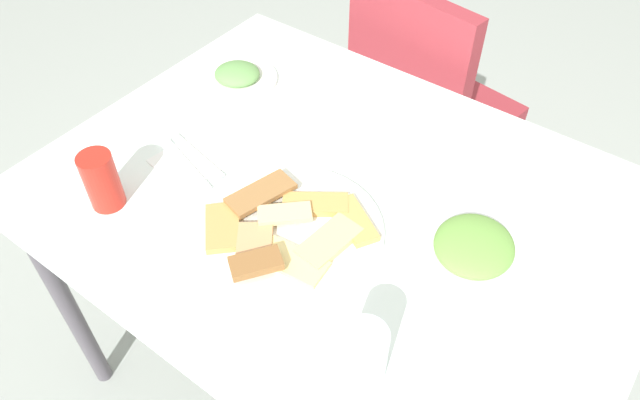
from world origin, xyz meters
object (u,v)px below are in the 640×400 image
at_px(pide_platter, 290,230).
at_px(drinking_glass, 364,356).
at_px(dining_table, 337,222).
at_px(fork, 185,164).
at_px(paper_napkin, 192,161).
at_px(dining_chair, 423,102).
at_px(spoon, 197,155).
at_px(soda_can, 102,181).
at_px(salad_plate_rice, 474,248).
at_px(salad_plate_greens, 238,76).

height_order(pide_platter, drinking_glass, drinking_glass).
height_order(dining_table, fork, fork).
bearing_deg(paper_napkin, dining_chair, 79.22).
bearing_deg(paper_napkin, spoon, 90.00).
xyz_separation_m(soda_can, drinking_glass, (0.61, -0.01, -0.00)).
distance_m(dining_table, fork, 0.34).
distance_m(pide_platter, drinking_glass, 0.32).
xyz_separation_m(dining_table, paper_napkin, (-0.31, -0.10, 0.08)).
bearing_deg(soda_can, fork, 74.56).
bearing_deg(drinking_glass, pide_platter, 149.59).
xyz_separation_m(salad_plate_rice, drinking_glass, (-0.03, -0.32, 0.04)).
xyz_separation_m(dining_chair, drinking_glass, (0.41, -0.98, 0.31)).
distance_m(dining_chair, salad_plate_rice, 0.84).
bearing_deg(dining_table, pide_platter, -95.94).
bearing_deg(spoon, fork, -78.85).
bearing_deg(dining_table, salad_plate_greens, 157.58).
distance_m(dining_table, dining_chair, 0.73).
xyz_separation_m(dining_chair, salad_plate_rice, (0.44, -0.66, 0.27)).
bearing_deg(drinking_glass, paper_napkin, 161.17).
xyz_separation_m(pide_platter, salad_plate_rice, (0.30, 0.16, 0.00)).
bearing_deg(spoon, drinking_glass, -9.31).
relative_size(drinking_glass, paper_napkin, 0.87).
xyz_separation_m(pide_platter, drinking_glass, (0.27, -0.16, 0.05)).
height_order(dining_table, soda_can, soda_can).
height_order(salad_plate_rice, paper_napkin, salad_plate_rice).
bearing_deg(drinking_glass, salad_plate_rice, 85.05).
bearing_deg(dining_chair, soda_can, -101.39).
bearing_deg(salad_plate_rice, soda_can, -153.87).
height_order(salad_plate_greens, salad_plate_rice, salad_plate_rice).
relative_size(dining_table, pide_platter, 3.44).
bearing_deg(pide_platter, dining_table, 84.06).
relative_size(paper_napkin, fork, 0.73).
height_order(dining_chair, soda_can, dining_chair).
relative_size(fork, spoon, 1.04).
bearing_deg(salad_plate_greens, dining_table, -22.42).
bearing_deg(paper_napkin, drinking_glass, -18.83).
xyz_separation_m(soda_can, fork, (0.05, 0.17, -0.06)).
relative_size(soda_can, paper_napkin, 0.88).
relative_size(dining_table, dining_chair, 1.33).
bearing_deg(pide_platter, soda_can, -156.40).
bearing_deg(soda_can, salad_plate_greens, 98.80).
height_order(salad_plate_greens, fork, salad_plate_greens).
bearing_deg(salad_plate_greens, fork, -68.41).
xyz_separation_m(pide_platter, spoon, (-0.30, 0.05, -0.01)).
height_order(pide_platter, spoon, pide_platter).
height_order(dining_chair, paper_napkin, dining_chair).
xyz_separation_m(salad_plate_rice, soda_can, (-0.64, -0.31, 0.04)).
relative_size(dining_chair, salad_plate_rice, 3.95).
distance_m(drinking_glass, fork, 0.59).
bearing_deg(soda_can, spoon, 77.23).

